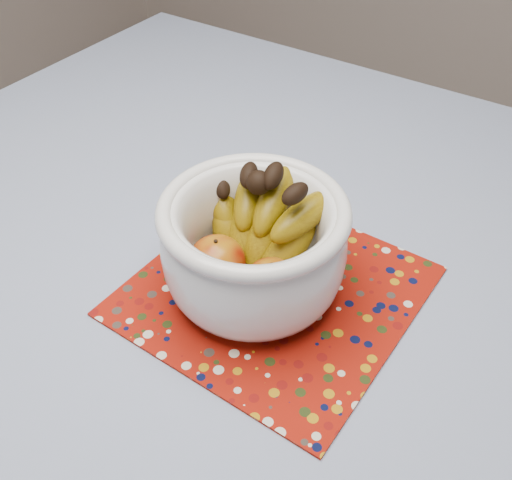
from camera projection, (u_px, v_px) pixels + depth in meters
table at (217, 293)px, 0.92m from camera, size 1.20×1.20×0.75m
tablecloth at (214, 254)px, 0.86m from camera, size 1.32×1.32×0.01m
placemat at (274, 291)px, 0.80m from camera, size 0.36×0.36×0.00m
fruit_bowl at (255, 237)px, 0.76m from camera, size 0.26×0.24×0.17m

